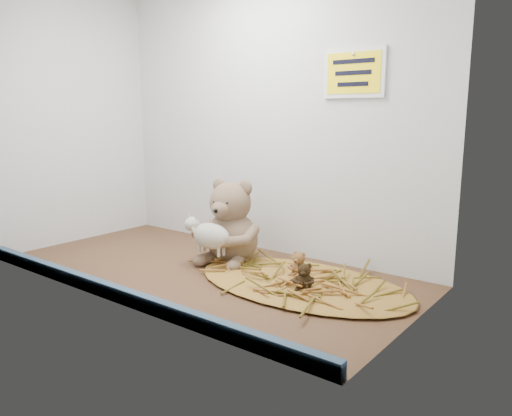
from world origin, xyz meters
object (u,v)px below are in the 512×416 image
Objects in this scene: toy_lamb at (211,236)px; mini_teddy_tan at (299,263)px; mini_teddy_brown at (304,275)px; main_teddy at (232,221)px.

toy_lamb reaches higher than mini_teddy_tan.
toy_lamb is at bearing 154.86° from mini_teddy_brown.
main_teddy reaches higher than toy_lamb.
main_teddy is 34.09cm from mini_teddy_brown.
mini_teddy_tan is at bearing 17.41° from toy_lamb.
toy_lamb reaches higher than mini_teddy_brown.
main_teddy is 3.84× the size of mini_teddy_tan.
main_teddy is at bearing 173.03° from mini_teddy_tan.
main_teddy is 9.52cm from toy_lamb.
toy_lamb is at bearing -99.32° from main_teddy.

